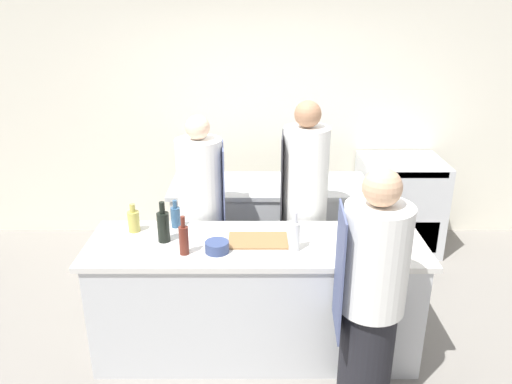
# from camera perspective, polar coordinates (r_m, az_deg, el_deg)

# --- Properties ---
(ground_plane) EXTENTS (16.00, 16.00, 0.00)m
(ground_plane) POSITION_cam_1_polar(r_m,az_deg,el_deg) (4.07, -0.00, -17.31)
(ground_plane) COLOR gray
(wall_back) EXTENTS (8.00, 0.06, 2.80)m
(wall_back) POSITION_cam_1_polar(r_m,az_deg,el_deg) (5.43, 0.02, 9.21)
(wall_back) COLOR silver
(wall_back) RESTS_ON ground_plane
(prep_counter) EXTENTS (2.41, 0.73, 0.91)m
(prep_counter) POSITION_cam_1_polar(r_m,az_deg,el_deg) (3.80, -0.00, -11.90)
(prep_counter) COLOR silver
(prep_counter) RESTS_ON ground_plane
(pass_counter) EXTENTS (1.86, 0.70, 0.91)m
(pass_counter) POSITION_cam_1_polar(r_m,az_deg,el_deg) (4.85, 1.55, -4.10)
(pass_counter) COLOR silver
(pass_counter) RESTS_ON ground_plane
(oven_range) EXTENTS (0.83, 0.72, 0.98)m
(oven_range) POSITION_cam_1_polar(r_m,az_deg,el_deg) (5.52, 15.95, -1.35)
(oven_range) COLOR silver
(oven_range) RESTS_ON ground_plane
(chef_at_prep_near) EXTENTS (0.42, 0.40, 1.67)m
(chef_at_prep_near) POSITION_cam_1_polar(r_m,az_deg,el_deg) (3.18, 12.95, -11.87)
(chef_at_prep_near) COLOR black
(chef_at_prep_near) RESTS_ON ground_plane
(chef_at_stove) EXTENTS (0.40, 0.38, 1.70)m
(chef_at_stove) POSITION_cam_1_polar(r_m,az_deg,el_deg) (4.16, -6.21, -2.80)
(chef_at_stove) COLOR black
(chef_at_stove) RESTS_ON ground_plane
(chef_at_pass_far) EXTENTS (0.39, 0.37, 1.81)m
(chef_at_pass_far) POSITION_cam_1_polar(r_m,az_deg,el_deg) (4.12, 5.48, -2.05)
(chef_at_pass_far) COLOR black
(chef_at_pass_far) RESTS_ON ground_plane
(bottle_olive_oil) EXTENTS (0.08, 0.08, 0.28)m
(bottle_olive_oil) POSITION_cam_1_polar(r_m,az_deg,el_deg) (3.43, 4.42, -4.94)
(bottle_olive_oil) COLOR silver
(bottle_olive_oil) RESTS_ON prep_counter
(bottle_vinegar) EXTENTS (0.07, 0.07, 0.28)m
(bottle_vinegar) POSITION_cam_1_polar(r_m,az_deg,el_deg) (3.41, -8.26, -5.36)
(bottle_vinegar) COLOR #5B2319
(bottle_vinegar) RESTS_ON prep_counter
(bottle_wine) EXTENTS (0.07, 0.07, 0.22)m
(bottle_wine) POSITION_cam_1_polar(r_m,az_deg,el_deg) (3.82, -9.18, -2.76)
(bottle_wine) COLOR #2D5175
(bottle_wine) RESTS_ON prep_counter
(bottle_cooking_oil) EXTENTS (0.09, 0.09, 0.30)m
(bottle_cooking_oil) POSITION_cam_1_polar(r_m,az_deg,el_deg) (3.60, -10.55, -3.82)
(bottle_cooking_oil) COLOR black
(bottle_cooking_oil) RESTS_ON prep_counter
(bottle_sauce) EXTENTS (0.07, 0.07, 0.20)m
(bottle_sauce) POSITION_cam_1_polar(r_m,az_deg,el_deg) (3.52, 10.21, -5.10)
(bottle_sauce) COLOR #19471E
(bottle_sauce) RESTS_ON prep_counter
(bottle_water) EXTENTS (0.09, 0.09, 0.22)m
(bottle_water) POSITION_cam_1_polar(r_m,az_deg,el_deg) (3.81, -13.81, -3.18)
(bottle_water) COLOR #B2A84C
(bottle_water) RESTS_ON prep_counter
(bowl_mixing_large) EXTENTS (0.28, 0.28, 0.07)m
(bowl_mixing_large) POSITION_cam_1_polar(r_m,az_deg,el_deg) (3.56, 14.17, -5.90)
(bowl_mixing_large) COLOR white
(bowl_mixing_large) RESTS_ON prep_counter
(bowl_prep_small) EXTENTS (0.17, 0.17, 0.08)m
(bowl_prep_small) POSITION_cam_1_polar(r_m,az_deg,el_deg) (3.44, -4.48, -6.26)
(bowl_prep_small) COLOR navy
(bowl_prep_small) RESTS_ON prep_counter
(cutting_board) EXTENTS (0.42, 0.27, 0.01)m
(cutting_board) POSITION_cam_1_polar(r_m,az_deg,el_deg) (3.59, 0.22, -5.55)
(cutting_board) COLOR olive
(cutting_board) RESTS_ON prep_counter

